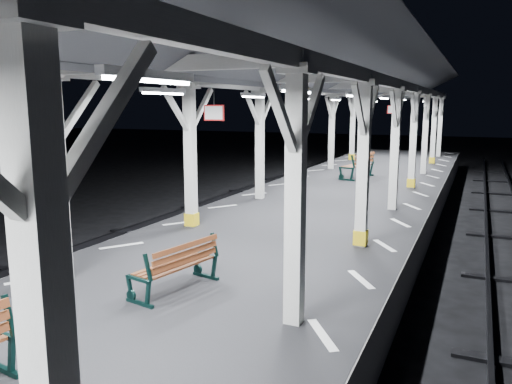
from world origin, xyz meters
The scene contains 8 objects.
ground centered at (0.00, 0.00, 0.00)m, with size 120.00×120.00×0.00m, color black.
platform centered at (0.00, 0.00, 0.50)m, with size 6.00×50.00×1.00m, color black.
hazard_stripes_left centered at (-2.45, 0.00, 1.00)m, with size 1.00×48.00×0.01m, color silver.
hazard_stripes_right centered at (2.45, 0.00, 1.00)m, with size 1.00×48.00×0.01m, color silver.
track_left centered at (-5.00, 0.00, 0.08)m, with size 2.20×60.00×0.16m.
canopy centered at (0.00, -0.02, 4.56)m, with size 5.40×49.00×4.65m.
bench_mid centered at (0.01, -1.67, 1.43)m, with size 0.83×1.56×0.80m.
bench_far centered at (-0.18, 11.64, 1.53)m, with size 1.06×1.95×1.00m.
Camera 1 is at (4.07, -7.85, 3.82)m, focal length 35.00 mm.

